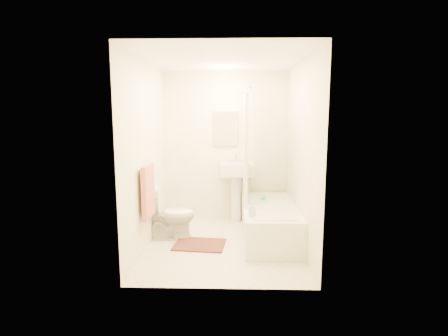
{
  "coord_description": "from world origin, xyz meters",
  "views": [
    {
      "loc": [
        0.13,
        -4.46,
        1.72
      ],
      "look_at": [
        0.0,
        0.25,
        1.0
      ],
      "focal_mm": 28.0,
      "sensor_mm": 36.0,
      "label": 1
    }
  ],
  "objects_px": {
    "toilet": "(171,215)",
    "sink": "(236,190)",
    "soap_bottle": "(252,208)",
    "bath_mat": "(200,245)",
    "bathtub": "(269,221)"
  },
  "relations": [
    {
      "from": "sink",
      "to": "soap_bottle",
      "type": "bearing_deg",
      "value": -87.1
    },
    {
      "from": "sink",
      "to": "bath_mat",
      "type": "bearing_deg",
      "value": -119.42
    },
    {
      "from": "toilet",
      "to": "sink",
      "type": "relative_size",
      "value": 0.64
    },
    {
      "from": "soap_bottle",
      "to": "bath_mat",
      "type": "bearing_deg",
      "value": 162.76
    },
    {
      "from": "bath_mat",
      "to": "soap_bottle",
      "type": "bearing_deg",
      "value": -17.24
    },
    {
      "from": "toilet",
      "to": "sink",
      "type": "xyz_separation_m",
      "value": [
        0.93,
        0.82,
        0.19
      ]
    },
    {
      "from": "sink",
      "to": "bath_mat",
      "type": "height_order",
      "value": "sink"
    },
    {
      "from": "sink",
      "to": "bath_mat",
      "type": "relative_size",
      "value": 1.57
    },
    {
      "from": "toilet",
      "to": "bath_mat",
      "type": "xyz_separation_m",
      "value": [
        0.43,
        -0.28,
        -0.32
      ]
    },
    {
      "from": "bath_mat",
      "to": "soap_bottle",
      "type": "xyz_separation_m",
      "value": [
        0.68,
        -0.21,
        0.56
      ]
    },
    {
      "from": "bathtub",
      "to": "sink",
      "type": "bearing_deg",
      "value": 120.74
    },
    {
      "from": "bathtub",
      "to": "soap_bottle",
      "type": "relative_size",
      "value": 8.56
    },
    {
      "from": "bathtub",
      "to": "bath_mat",
      "type": "bearing_deg",
      "value": -160.72
    },
    {
      "from": "bathtub",
      "to": "soap_bottle",
      "type": "bearing_deg",
      "value": -116.45
    },
    {
      "from": "toilet",
      "to": "bathtub",
      "type": "relative_size",
      "value": 0.4
    }
  ]
}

